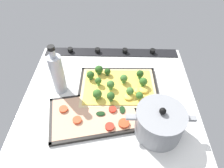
{
  "coord_description": "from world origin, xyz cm",
  "views": [
    {
      "loc": [
        -2.88,
        60.32,
        68.05
      ],
      "look_at": [
        -1.27,
        0.23,
        7.0
      ],
      "focal_mm": 32.92,
      "sensor_mm": 36.0,
      "label": 1
    }
  ],
  "objects_px": {
    "broccoli_pizza": "(118,86)",
    "oil_bottle": "(57,73)",
    "baking_tray_back": "(94,114)",
    "baking_tray_front": "(118,88)",
    "veggie_pizza_back": "(95,114)",
    "cooking_pot": "(159,123)"
  },
  "relations": [
    {
      "from": "broccoli_pizza",
      "to": "oil_bottle",
      "type": "relative_size",
      "value": 1.43
    },
    {
      "from": "baking_tray_back",
      "to": "oil_bottle",
      "type": "height_order",
      "value": "oil_bottle"
    },
    {
      "from": "baking_tray_back",
      "to": "veggie_pizza_back",
      "type": "relative_size",
      "value": 1.08
    },
    {
      "from": "oil_bottle",
      "to": "cooking_pot",
      "type": "bearing_deg",
      "value": 153.03
    },
    {
      "from": "baking_tray_back",
      "to": "veggie_pizza_back",
      "type": "bearing_deg",
      "value": 143.07
    },
    {
      "from": "baking_tray_back",
      "to": "oil_bottle",
      "type": "relative_size",
      "value": 1.66
    },
    {
      "from": "broccoli_pizza",
      "to": "baking_tray_back",
      "type": "relative_size",
      "value": 0.86
    },
    {
      "from": "broccoli_pizza",
      "to": "oil_bottle",
      "type": "xyz_separation_m",
      "value": [
        0.26,
        0.01,
        0.08
      ]
    },
    {
      "from": "baking_tray_back",
      "to": "broccoli_pizza",
      "type": "bearing_deg",
      "value": -122.94
    },
    {
      "from": "baking_tray_back",
      "to": "veggie_pizza_back",
      "type": "distance_m",
      "value": 0.01
    },
    {
      "from": "baking_tray_front",
      "to": "veggie_pizza_back",
      "type": "xyz_separation_m",
      "value": [
        0.09,
        0.15,
        0.01
      ]
    },
    {
      "from": "baking_tray_front",
      "to": "veggie_pizza_back",
      "type": "relative_size",
      "value": 0.99
    },
    {
      "from": "broccoli_pizza",
      "to": "veggie_pizza_back",
      "type": "relative_size",
      "value": 0.92
    },
    {
      "from": "cooking_pot",
      "to": "oil_bottle",
      "type": "height_order",
      "value": "oil_bottle"
    },
    {
      "from": "baking_tray_front",
      "to": "veggie_pizza_back",
      "type": "distance_m",
      "value": 0.18
    },
    {
      "from": "broccoli_pizza",
      "to": "cooking_pot",
      "type": "xyz_separation_m",
      "value": [
        -0.15,
        0.21,
        0.04
      ]
    },
    {
      "from": "baking_tray_front",
      "to": "oil_bottle",
      "type": "xyz_separation_m",
      "value": [
        0.26,
        0.01,
        0.1
      ]
    },
    {
      "from": "baking_tray_front",
      "to": "oil_bottle",
      "type": "relative_size",
      "value": 1.53
    },
    {
      "from": "baking_tray_front",
      "to": "baking_tray_back",
      "type": "relative_size",
      "value": 0.92
    },
    {
      "from": "baking_tray_front",
      "to": "cooking_pot",
      "type": "relative_size",
      "value": 1.46
    },
    {
      "from": "baking_tray_back",
      "to": "oil_bottle",
      "type": "xyz_separation_m",
      "value": [
        0.16,
        -0.14,
        0.1
      ]
    },
    {
      "from": "baking_tray_front",
      "to": "baking_tray_back",
      "type": "distance_m",
      "value": 0.18
    }
  ]
}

